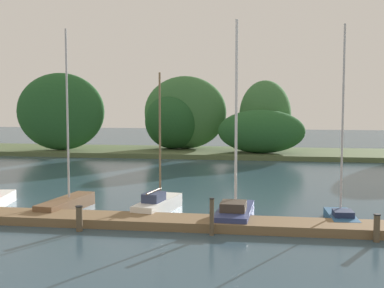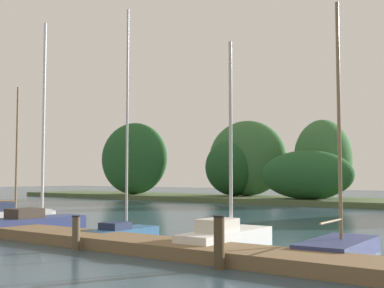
{
  "view_description": "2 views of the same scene",
  "coord_description": "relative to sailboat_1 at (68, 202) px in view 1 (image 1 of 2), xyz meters",
  "views": [
    {
      "loc": [
        -0.86,
        -8.01,
        5.08
      ],
      "look_at": [
        -4.31,
        14.18,
        3.14
      ],
      "focal_mm": 49.51,
      "sensor_mm": 36.0,
      "label": 1
    },
    {
      "loc": [
        14.31,
        1.46,
        2.13
      ],
      "look_at": [
        5.08,
        13.71,
        3.12
      ],
      "focal_mm": 47.28,
      "sensor_mm": 36.0,
      "label": 2
    }
  ],
  "objects": [
    {
      "name": "sailboat_3",
      "position": [
        7.66,
        -0.88,
        0.04
      ],
      "size": [
        1.47,
        4.14,
        8.29
      ],
      "rotation": [
        0.0,
        0.0,
        1.53
      ],
      "color": "navy",
      "rests_on": "ground"
    },
    {
      "name": "sailboat_1",
      "position": [
        0.0,
        0.0,
        0.0
      ],
      "size": [
        1.45,
        4.22,
        8.17
      ],
      "rotation": [
        0.0,
        0.0,
        1.43
      ],
      "color": "brown",
      "rests_on": "ground"
    },
    {
      "name": "far_shore",
      "position": [
        6.37,
        24.9,
        2.46
      ],
      "size": [
        68.14,
        8.0,
        7.37
      ],
      "color": "#4C5B38",
      "rests_on": "ground"
    },
    {
      "name": "sailboat_4",
      "position": [
        11.98,
        -0.52,
        -0.02
      ],
      "size": [
        1.18,
        3.09,
        8.06
      ],
      "rotation": [
        0.0,
        0.0,
        1.63
      ],
      "color": "#285684",
      "rests_on": "ground"
    },
    {
      "name": "dock_pier",
      "position": [
        10.07,
        -2.22,
        -0.22
      ],
      "size": [
        29.19,
        1.8,
        0.35
      ],
      "color": "brown",
      "rests_on": "ground"
    },
    {
      "name": "mooring_piling_3",
      "position": [
        12.86,
        -3.36,
        0.11
      ],
      "size": [
        0.25,
        0.25,
        1.01
      ],
      "color": "brown",
      "rests_on": "ground"
    },
    {
      "name": "mooring_piling_2",
      "position": [
        6.97,
        -3.37,
        0.31
      ],
      "size": [
        0.19,
        0.19,
        1.41
      ],
      "color": "brown",
      "rests_on": "ground"
    },
    {
      "name": "sailboat_2",
      "position": [
        4.16,
        0.27,
        0.01
      ],
      "size": [
        1.59,
        4.08,
        6.22
      ],
      "rotation": [
        0.0,
        0.0,
        1.4
      ],
      "color": "white",
      "rests_on": "ground"
    },
    {
      "name": "mooring_piling_1",
      "position": [
        1.88,
        -3.51,
        0.1
      ],
      "size": [
        0.28,
        0.28,
        0.98
      ],
      "color": "brown",
      "rests_on": "ground"
    }
  ]
}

